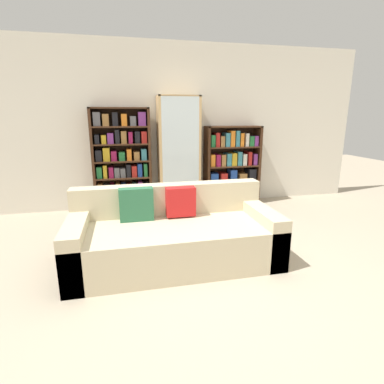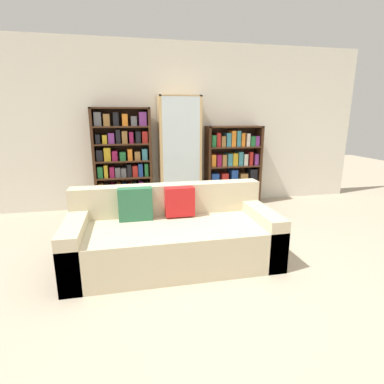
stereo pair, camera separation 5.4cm
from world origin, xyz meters
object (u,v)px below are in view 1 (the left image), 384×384
(couch, at_px, (174,236))
(bookshelf_left, at_px, (122,162))
(bookshelf_right, at_px, (232,167))
(wine_bottle, at_px, (223,218))
(display_cabinet, at_px, (179,154))

(couch, distance_m, bookshelf_left, 2.09)
(bookshelf_right, relative_size, wine_bottle, 3.60)
(display_cabinet, bearing_deg, bookshelf_left, 178.98)
(bookshelf_left, distance_m, wine_bottle, 1.90)
(bookshelf_left, xyz_separation_m, bookshelf_right, (1.88, 0.00, -0.15))
(bookshelf_left, xyz_separation_m, display_cabinet, (0.93, -0.02, 0.11))
(bookshelf_right, bearing_deg, wine_bottle, -114.88)
(couch, xyz_separation_m, wine_bottle, (0.81, 0.77, -0.12))
(bookshelf_right, distance_m, wine_bottle, 1.40)
(wine_bottle, bearing_deg, bookshelf_right, 65.12)
(bookshelf_left, distance_m, bookshelf_right, 1.88)
(bookshelf_left, relative_size, display_cabinet, 0.90)
(display_cabinet, height_order, bookshelf_right, display_cabinet)
(bookshelf_left, height_order, display_cabinet, display_cabinet)
(display_cabinet, xyz_separation_m, bookshelf_right, (0.95, 0.02, -0.26))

